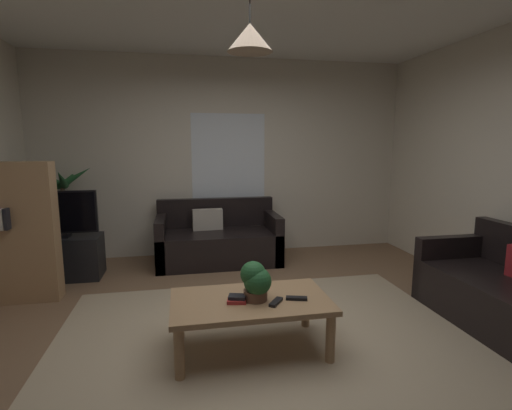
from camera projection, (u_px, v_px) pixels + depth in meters
name	position (u px, v px, depth m)	size (l,w,h in m)	color
floor	(263.00, 337.00, 3.16)	(5.17, 5.09, 0.02)	brown
rug	(268.00, 348.00, 2.96)	(3.36, 2.80, 0.01)	tan
wall_back	(225.00, 158.00, 5.43)	(5.29, 0.06, 2.74)	beige
window_pane	(229.00, 156.00, 5.40)	(1.04, 0.01, 1.19)	white
couch_under_window	(218.00, 242.00, 5.09)	(1.60, 0.80, 0.82)	black
couch_right_side	(508.00, 295.00, 3.30)	(0.80, 1.45, 0.82)	black
coffee_table	(251.00, 306.00, 2.90)	(1.19, 0.68, 0.41)	#A87F56
book_on_table_0	(237.00, 301.00, 2.81)	(0.14, 0.09, 0.03)	#B22D2D
book_on_table_1	(237.00, 297.00, 2.82)	(0.13, 0.08, 0.03)	black
remote_on_table_0	(297.00, 298.00, 2.87)	(0.05, 0.16, 0.02)	black
remote_on_table_1	(276.00, 302.00, 2.80)	(0.05, 0.16, 0.02)	black
potted_plant_on_table	(256.00, 280.00, 2.84)	(0.23, 0.22, 0.30)	brown
tv_stand	(61.00, 258.00, 4.47)	(0.90, 0.44, 0.50)	black
tv	(57.00, 214.00, 4.36)	(0.87, 0.16, 0.54)	black
potted_palm_corner	(65.00, 223.00, 4.89)	(0.76, 0.82, 1.31)	brown
bookshelf_corner	(18.00, 233.00, 3.75)	(0.70, 0.31, 1.40)	#A87F56
pendant_lamp	(250.00, 37.00, 2.59)	(0.31, 0.31, 0.55)	black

